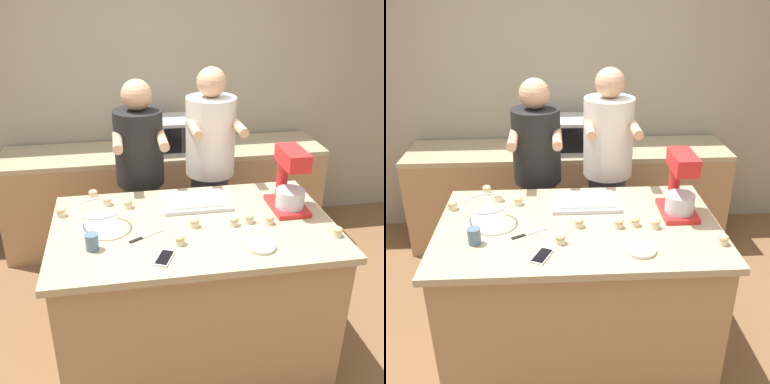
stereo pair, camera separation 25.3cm
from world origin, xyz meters
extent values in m
plane|color=brown|center=(0.00, 0.00, 0.00)|extent=(16.00, 16.00, 0.00)
cube|color=gray|center=(0.00, 1.84, 1.35)|extent=(10.00, 0.06, 2.70)
cube|color=#A87F56|center=(0.00, 0.00, 0.46)|extent=(1.54, 0.92, 0.91)
cube|color=tan|center=(0.00, 0.00, 0.93)|extent=(1.61, 0.98, 0.04)
cube|color=#A87F56|center=(0.00, 1.49, 0.42)|extent=(2.80, 0.60, 0.84)
cube|color=tan|center=(0.00, 1.49, 0.86)|extent=(2.80, 0.60, 0.04)
cylinder|color=brown|center=(-0.25, 0.78, 0.45)|extent=(0.27, 0.27, 0.89)
cylinder|color=black|center=(-0.25, 0.78, 1.16)|extent=(0.34, 0.34, 0.53)
sphere|color=tan|center=(-0.25, 0.78, 1.53)|extent=(0.21, 0.21, 0.21)
cylinder|color=tan|center=(-0.40, 0.61, 1.27)|extent=(0.06, 0.34, 0.06)
cylinder|color=tan|center=(-0.11, 0.61, 1.27)|extent=(0.06, 0.34, 0.06)
cylinder|color=#33384C|center=(0.26, 0.78, 0.47)|extent=(0.28, 0.28, 0.93)
cylinder|color=silver|center=(0.26, 0.78, 1.21)|extent=(0.35, 0.35, 0.56)
sphere|color=tan|center=(0.26, 0.78, 1.59)|extent=(0.21, 0.21, 0.21)
cylinder|color=tan|center=(0.11, 0.61, 1.33)|extent=(0.06, 0.34, 0.06)
cylinder|color=tan|center=(0.41, 0.61, 1.33)|extent=(0.06, 0.34, 0.06)
cube|color=red|center=(0.60, 0.10, 0.97)|extent=(0.20, 0.30, 0.03)
cylinder|color=red|center=(0.60, 0.22, 1.11)|extent=(0.07, 0.07, 0.25)
cube|color=red|center=(0.60, 0.09, 1.29)|extent=(0.13, 0.26, 0.10)
cylinder|color=#BCBCC1|center=(0.60, 0.06, 1.04)|extent=(0.17, 0.17, 0.11)
cone|color=#BCBCC1|center=(-0.52, 0.05, 1.02)|extent=(0.26, 0.26, 0.13)
torus|color=#BCBCC1|center=(-0.52, 0.05, 1.08)|extent=(0.26, 0.26, 0.01)
cube|color=#BCBCC1|center=(0.06, 0.25, 0.96)|extent=(0.42, 0.28, 0.02)
cube|color=white|center=(0.06, 0.25, 0.98)|extent=(0.35, 0.22, 0.02)
cube|color=#B7B7BC|center=(0.00, 1.49, 1.02)|extent=(0.48, 0.39, 0.27)
cube|color=black|center=(-0.04, 1.29, 1.02)|extent=(0.33, 0.01, 0.22)
cube|color=#2D2D2D|center=(0.18, 1.29, 1.02)|extent=(0.10, 0.01, 0.22)
cube|color=silver|center=(-0.20, -0.33, 0.96)|extent=(0.12, 0.16, 0.01)
cube|color=black|center=(-0.20, -0.33, 0.96)|extent=(0.11, 0.14, 0.00)
cylinder|color=slate|center=(-0.56, -0.18, 1.00)|extent=(0.07, 0.07, 0.09)
cylinder|color=beige|center=(0.30, -0.30, 0.96)|extent=(0.16, 0.16, 0.02)
cube|color=#BCBCC1|center=(-0.24, -0.07, 0.96)|extent=(0.13, 0.08, 0.01)
cube|color=black|center=(-0.33, -0.13, 0.96)|extent=(0.08, 0.05, 0.01)
cylinder|color=beige|center=(-0.75, 0.23, 0.97)|extent=(0.05, 0.05, 0.03)
ellipsoid|color=tan|center=(-0.75, 0.23, 0.99)|extent=(0.06, 0.06, 0.03)
cylinder|color=beige|center=(0.32, -0.04, 0.97)|extent=(0.05, 0.05, 0.03)
ellipsoid|color=tan|center=(0.32, -0.04, 0.99)|extent=(0.06, 0.06, 0.03)
cylinder|color=beige|center=(-0.49, 0.33, 0.97)|extent=(0.05, 0.05, 0.03)
ellipsoid|color=tan|center=(-0.49, 0.33, 0.99)|extent=(0.06, 0.06, 0.03)
cylinder|color=beige|center=(0.43, -0.07, 0.97)|extent=(0.05, 0.05, 0.03)
ellipsoid|color=tan|center=(0.43, -0.07, 0.99)|extent=(0.06, 0.06, 0.03)
cylinder|color=beige|center=(-0.57, 0.44, 0.97)|extent=(0.05, 0.05, 0.03)
ellipsoid|color=tan|center=(-0.57, 0.44, 0.99)|extent=(0.06, 0.06, 0.03)
cylinder|color=beige|center=(0.22, -0.05, 0.97)|extent=(0.05, 0.05, 0.03)
ellipsoid|color=tan|center=(0.22, -0.05, 0.99)|extent=(0.06, 0.06, 0.03)
cylinder|color=beige|center=(0.00, -0.03, 0.97)|extent=(0.05, 0.05, 0.03)
ellipsoid|color=tan|center=(0.00, -0.03, 0.99)|extent=(0.06, 0.06, 0.03)
cylinder|color=beige|center=(0.75, -0.26, 0.97)|extent=(0.05, 0.05, 0.03)
ellipsoid|color=tan|center=(0.75, -0.26, 0.99)|extent=(0.06, 0.06, 0.03)
cylinder|color=beige|center=(-0.11, -0.20, 0.97)|extent=(0.05, 0.05, 0.03)
ellipsoid|color=tan|center=(-0.11, -0.20, 0.99)|extent=(0.06, 0.06, 0.03)
cylinder|color=beige|center=(-0.36, 0.27, 0.97)|extent=(0.05, 0.05, 0.03)
ellipsoid|color=tan|center=(-0.36, 0.27, 0.99)|extent=(0.06, 0.06, 0.03)
camera|label=1|loc=(-0.38, -2.21, 2.21)|focal=42.00mm
camera|label=2|loc=(-0.13, -2.24, 2.21)|focal=42.00mm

